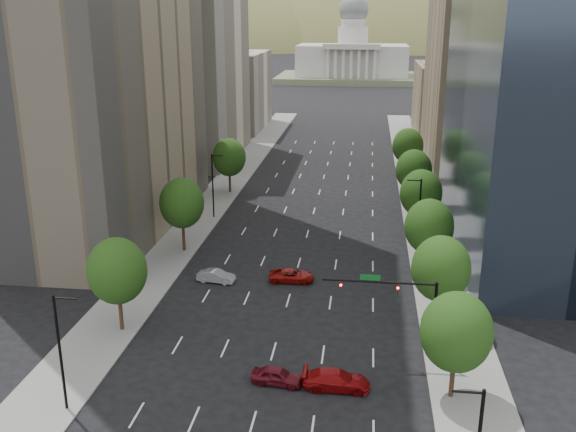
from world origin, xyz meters
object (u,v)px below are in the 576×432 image
at_px(car_maroon, 277,376).
at_px(traffic_signal, 404,302).
at_px(car_red_far, 292,276).
at_px(car_red_near, 336,380).
at_px(car_silver, 216,276).
at_px(capitol, 352,60).

bearing_deg(car_maroon, traffic_signal, -56.85).
xyz_separation_m(traffic_signal, car_red_far, (-10.74, 14.67, -4.51)).
relative_size(car_red_near, car_silver, 1.27).
bearing_deg(traffic_signal, car_red_far, 126.22).
relative_size(car_maroon, car_red_far, 0.84).
distance_m(traffic_signal, car_red_near, 8.29).
relative_size(car_red_near, car_maroon, 1.28).
bearing_deg(capitol, car_red_far, -90.06).
relative_size(traffic_signal, capitol, 0.15).
bearing_deg(capitol, car_silver, -92.25).
bearing_deg(car_silver, capitol, 5.17).
height_order(traffic_signal, car_maroon, traffic_signal).
relative_size(traffic_signal, car_maroon, 2.29).
bearing_deg(car_red_far, car_silver, 94.49).
height_order(traffic_signal, car_silver, traffic_signal).
bearing_deg(car_silver, car_red_near, -136.14).
bearing_deg(traffic_signal, car_red_near, -135.70).
bearing_deg(car_red_near, car_maroon, 88.30).
bearing_deg(car_maroon, capitol, 6.67).
relative_size(capitol, car_red_far, 12.60).
distance_m(car_red_near, car_silver, 22.90).
distance_m(capitol, car_red_far, 205.19).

